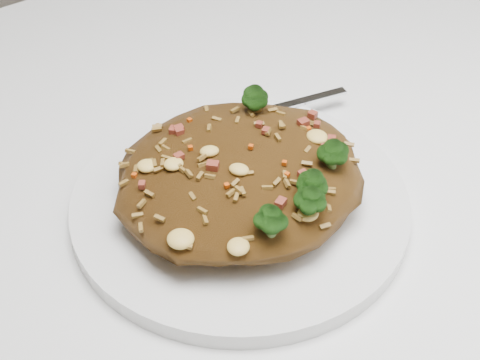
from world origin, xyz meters
The scene contains 4 objects.
dining_table centered at (0.00, 0.00, 0.66)m, with size 1.20×0.80×0.75m.
plate centered at (0.01, -0.02, 0.76)m, with size 0.25×0.25×0.01m, color white.
fried_rice centered at (0.01, -0.02, 0.79)m, with size 0.18×0.17×0.06m.
fork centered at (0.10, 0.05, 0.77)m, with size 0.16×0.05×0.00m.
Camera 1 is at (-0.21, -0.30, 1.10)m, focal length 50.00 mm.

